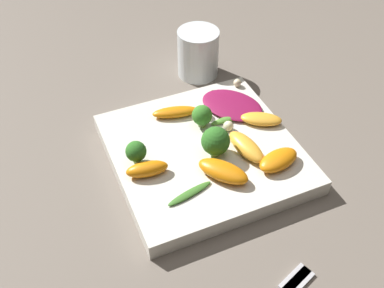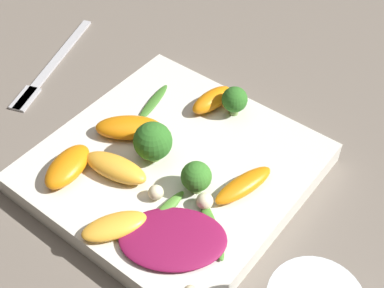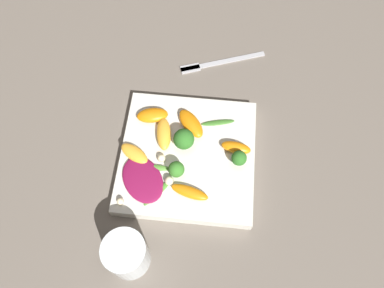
{
  "view_description": "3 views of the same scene",
  "coord_description": "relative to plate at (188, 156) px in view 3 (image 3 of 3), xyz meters",
  "views": [
    {
      "loc": [
        0.42,
        -0.2,
        0.48
      ],
      "look_at": [
        0.0,
        -0.02,
        0.04
      ],
      "focal_mm": 42.0,
      "sensor_mm": 36.0,
      "label": 1
    },
    {
      "loc": [
        -0.24,
        0.28,
        0.44
      ],
      "look_at": [
        -0.01,
        -0.01,
        0.05
      ],
      "focal_mm": 50.0,
      "sensor_mm": 36.0,
      "label": 2
    },
    {
      "loc": [
        -0.3,
        -0.04,
        0.68
      ],
      "look_at": [
        0.02,
        -0.01,
        0.04
      ],
      "focal_mm": 35.0,
      "sensor_mm": 36.0,
      "label": 3
    }
  ],
  "objects": [
    {
      "name": "arugula_sprig_0",
      "position": [
        0.07,
        -0.05,
        0.02
      ],
      "size": [
        0.03,
        0.07,
        0.0
      ],
      "color": "#3D7528",
      "rests_on": "plate"
    },
    {
      "name": "drinking_glass",
      "position": [
        -0.2,
        0.08,
        0.03
      ],
      "size": [
        0.07,
        0.07,
        0.09
      ],
      "color": "white",
      "rests_on": "ground_plane"
    },
    {
      "name": "orange_segment_5",
      "position": [
        0.06,
        -0.0,
        0.02
      ],
      "size": [
        0.08,
        0.07,
        0.02
      ],
      "color": "orange",
      "rests_on": "plate"
    },
    {
      "name": "orange_segment_1",
      "position": [
        0.07,
        0.08,
        0.02
      ],
      "size": [
        0.05,
        0.07,
        0.02
      ],
      "color": "orange",
      "rests_on": "plate"
    },
    {
      "name": "orange_segment_2",
      "position": [
        0.02,
        -0.09,
        0.02
      ],
      "size": [
        0.03,
        0.06,
        0.02
      ],
      "color": "orange",
      "rests_on": "plate"
    },
    {
      "name": "macadamia_nut_2",
      "position": [
        -0.06,
        0.03,
        0.02
      ],
      "size": [
        0.02,
        0.02,
        0.02
      ],
      "color": "beige",
      "rests_on": "plate"
    },
    {
      "name": "orange_segment_0",
      "position": [
        0.03,
        0.05,
        0.02
      ],
      "size": [
        0.07,
        0.04,
        0.02
      ],
      "color": "#FCAD33",
      "rests_on": "plate"
    },
    {
      "name": "orange_segment_4",
      "position": [
        -0.01,
        0.1,
        0.02
      ],
      "size": [
        0.06,
        0.07,
        0.01
      ],
      "color": "#FCAD33",
      "rests_on": "plate"
    },
    {
      "name": "macadamia_nut_1",
      "position": [
        -0.02,
        0.05,
        0.02
      ],
      "size": [
        0.02,
        0.02,
        0.02
      ],
      "color": "beige",
      "rests_on": "plate"
    },
    {
      "name": "orange_segment_3",
      "position": [
        -0.08,
        -0.01,
        0.02
      ],
      "size": [
        0.04,
        0.07,
        0.01
      ],
      "color": "orange",
      "rests_on": "plate"
    },
    {
      "name": "plate",
      "position": [
        0.0,
        0.0,
        0.0
      ],
      "size": [
        0.26,
        0.26,
        0.03
      ],
      "color": "silver",
      "rests_on": "ground_plane"
    },
    {
      "name": "broccoli_floret_2",
      "position": [
        0.02,
        0.01,
        0.04
      ],
      "size": [
        0.04,
        0.04,
        0.04
      ],
      "color": "#84AD5B",
      "rests_on": "plate"
    },
    {
      "name": "broccoli_floret_0",
      "position": [
        -0.04,
        0.02,
        0.03
      ],
      "size": [
        0.03,
        0.03,
        0.04
      ],
      "color": "#7A9E51",
      "rests_on": "plate"
    },
    {
      "name": "radicchio_leaf_0",
      "position": [
        -0.06,
        0.08,
        0.02
      ],
      "size": [
        0.12,
        0.11,
        0.01
      ],
      "color": "maroon",
      "rests_on": "plate"
    },
    {
      "name": "fork",
      "position": [
        0.24,
        -0.03,
        -0.01
      ],
      "size": [
        0.08,
        0.19,
        0.01
      ],
      "color": "#B2B2B7",
      "rests_on": "ground_plane"
    },
    {
      "name": "ground_plane",
      "position": [
        0.0,
        0.0,
        -0.01
      ],
      "size": [
        2.4,
        2.4,
        0.0
      ],
      "primitive_type": "plane",
      "color": "#6B6056"
    },
    {
      "name": "arugula_sprig_2",
      "position": [
        -0.04,
        0.06,
        0.02
      ],
      "size": [
        0.01,
        0.07,
        0.01
      ],
      "color": "#518E33",
      "rests_on": "plate"
    },
    {
      "name": "macadamia_nut_0",
      "position": [
        -0.11,
        0.11,
        0.02
      ],
      "size": [
        0.01,
        0.01,
        0.01
      ],
      "color": "beige",
      "rests_on": "plate"
    },
    {
      "name": "broccoli_floret_1",
      "position": [
        -0.01,
        -0.1,
        0.03
      ],
      "size": [
        0.03,
        0.03,
        0.04
      ],
      "color": "#7A9E51",
      "rests_on": "plate"
    },
    {
      "name": "arugula_sprig_1",
      "position": [
        -0.08,
        0.05,
        0.02
      ],
      "size": [
        0.06,
        0.05,
        0.01
      ],
      "color": "#47842D",
      "rests_on": "plate"
    }
  ]
}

